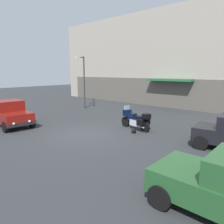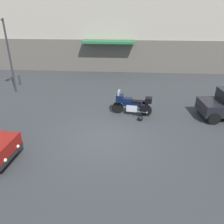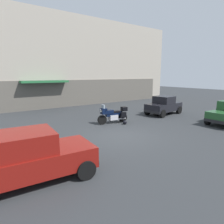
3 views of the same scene
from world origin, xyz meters
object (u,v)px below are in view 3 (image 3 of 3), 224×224
motorcycle (113,114)px  car_compact_side (164,105)px  helmet (125,122)px  car_hatchback_near (31,157)px

motorcycle → car_compact_side: (5.36, 0.03, 0.15)m
helmet → car_hatchback_near: 8.05m
helmet → car_compact_side: size_ratio=0.08×
motorcycle → helmet: 0.98m
motorcycle → car_hatchback_near: size_ratio=0.57×
motorcycle → car_compact_side: bearing=-171.1°
car_hatchback_near → car_compact_side: car_hatchback_near is taller
motorcycle → helmet: bearing=128.8°
helmet → car_compact_side: 5.03m
motorcycle → helmet: size_ratio=8.05×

